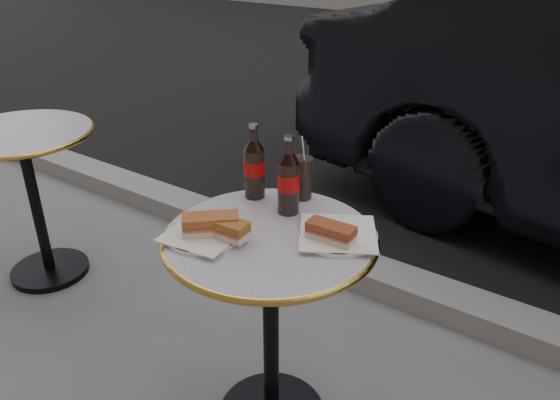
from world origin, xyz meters
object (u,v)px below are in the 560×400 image
Objects in this scene: plate_right at (338,235)px; cola_bottle_left at (254,161)px; cola_bottle_right at (289,175)px; plate_left at (204,236)px; cola_glass at (302,178)px; bistro_table at (271,334)px.

cola_bottle_left reaches higher than plate_right.
cola_bottle_right reaches higher than cola_bottle_left.
cola_bottle_right is at bearing -10.76° from cola_bottle_left.
plate_left is 0.31m from cola_bottle_right.
cola_bottle_right reaches higher than cola_glass.
bistro_table is at bearing 40.58° from plate_left.
cola_bottle_left is 1.77× the size of cola_glass.
bistro_table is at bearing -42.99° from cola_bottle_left.
bistro_table is 3.53× the size of plate_left.
plate_right is at bearing -13.54° from cola_bottle_right.
cola_glass reaches higher than plate_left.
cola_bottle_left is 0.16m from cola_glass.
cola_glass is at bearing 76.30° from plate_left.
plate_right is 0.24m from cola_bottle_right.
plate_left is 0.84× the size of cola_bottle_left.
bistro_table is 0.42m from plate_right.
plate_left is 1.50× the size of cola_glass.
plate_left reaches higher than bistro_table.
plate_right is at bearing -35.26° from cola_glass.
plate_left is 0.92× the size of plate_right.
cola_bottle_right is 0.12m from cola_glass.
cola_bottle_right reaches higher than plate_left.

